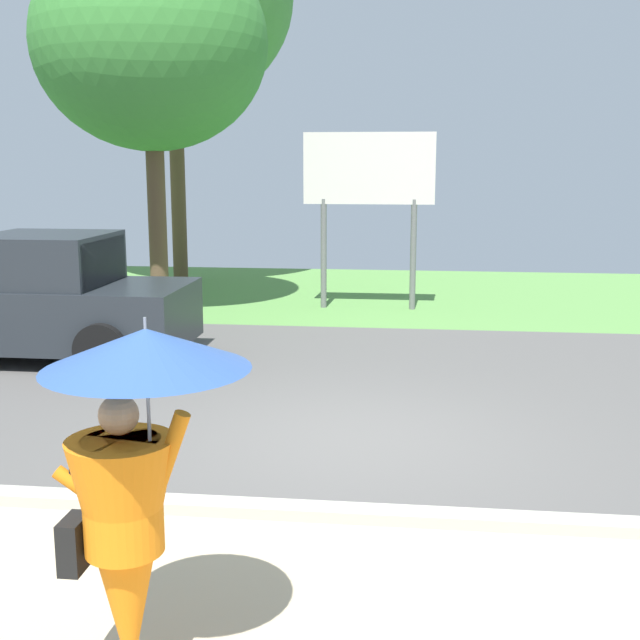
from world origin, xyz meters
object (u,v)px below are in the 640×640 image
(pickup_truck, at_px, (19,300))
(tree_center_back, at_px, (151,44))
(monk_pedestrian, at_px, (131,492))
(roadside_billboard, at_px, (369,181))

(pickup_truck, xyz_separation_m, tree_center_back, (0.85, 4.15, 4.25))
(monk_pedestrian, xyz_separation_m, roadside_billboard, (0.55, 12.29, 1.40))
(roadside_billboard, xyz_separation_m, tree_center_back, (-4.13, -0.66, 2.58))
(monk_pedestrian, height_order, pickup_truck, monk_pedestrian)
(roadside_billboard, distance_m, tree_center_back, 4.91)
(monk_pedestrian, bearing_deg, roadside_billboard, 78.02)
(pickup_truck, relative_size, roadside_billboard, 1.49)
(monk_pedestrian, relative_size, roadside_billboard, 0.61)
(pickup_truck, relative_size, tree_center_back, 0.73)
(roadside_billboard, relative_size, tree_center_back, 0.49)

